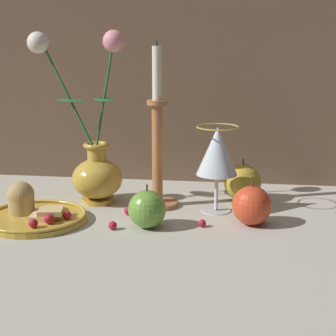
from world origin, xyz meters
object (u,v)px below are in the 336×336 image
at_px(apple_at_table_edge, 252,206).
at_px(vase, 95,159).
at_px(wine_glass, 217,154).
at_px(apple_beside_vase, 147,209).
at_px(candlestick, 157,152).
at_px(apple_near_glass, 243,182).
at_px(plate_with_pastries, 32,212).

bearing_deg(apple_at_table_edge, vase, 163.01).
relative_size(wine_glass, apple_beside_vase, 2.12).
distance_m(wine_glass, candlestick, 0.13).
bearing_deg(apple_near_glass, candlestick, -160.22).
xyz_separation_m(plate_with_pastries, apple_at_table_edge, (0.43, 0.04, 0.02)).
bearing_deg(plate_with_pastries, apple_at_table_edge, 4.75).
distance_m(plate_with_pastries, apple_at_table_edge, 0.43).
bearing_deg(candlestick, vase, 177.33).
distance_m(plate_with_pastries, apple_beside_vase, 0.23).
relative_size(candlestick, apple_beside_vase, 4.10).
relative_size(apple_beside_vase, apple_at_table_edge, 0.95).
height_order(plate_with_pastries, apple_near_glass, apple_near_glass).
bearing_deg(vase, apple_at_table_edge, -16.99).
xyz_separation_m(apple_beside_vase, apple_near_glass, (0.18, 0.21, 0.00)).
xyz_separation_m(candlestick, apple_near_glass, (0.18, 0.07, -0.08)).
xyz_separation_m(wine_glass, apple_beside_vase, (-0.13, -0.12, -0.09)).
xyz_separation_m(apple_near_glass, apple_at_table_edge, (0.02, -0.16, -0.00)).
height_order(wine_glass, candlestick, candlestick).
distance_m(vase, apple_beside_vase, 0.21).
bearing_deg(wine_glass, apple_beside_vase, -136.40).
bearing_deg(apple_near_glass, wine_glass, -121.95).
relative_size(wine_glass, apple_near_glass, 1.91).
xyz_separation_m(plate_with_pastries, apple_near_glass, (0.41, 0.20, 0.02)).
bearing_deg(apple_at_table_edge, wine_glass, 133.68).
relative_size(plate_with_pastries, apple_beside_vase, 2.40).
height_order(vase, apple_near_glass, vase).
height_order(vase, apple_at_table_edge, vase).
distance_m(plate_with_pastries, wine_glass, 0.39).
xyz_separation_m(candlestick, apple_beside_vase, (0.00, -0.14, -0.08)).
bearing_deg(apple_at_table_edge, plate_with_pastries, -175.25).
relative_size(plate_with_pastries, apple_near_glass, 2.16).
bearing_deg(vase, candlestick, -2.67).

